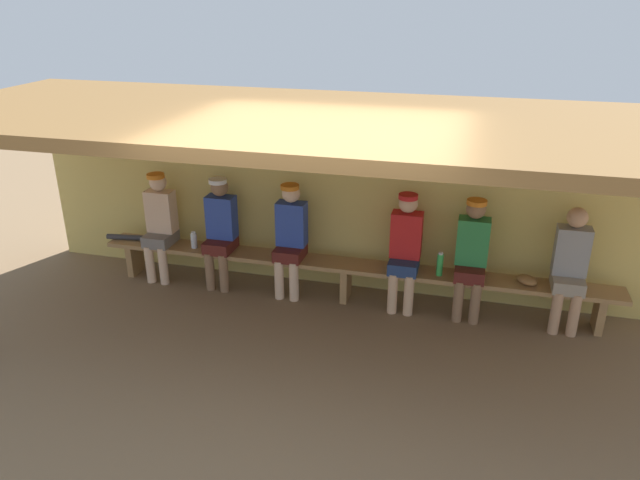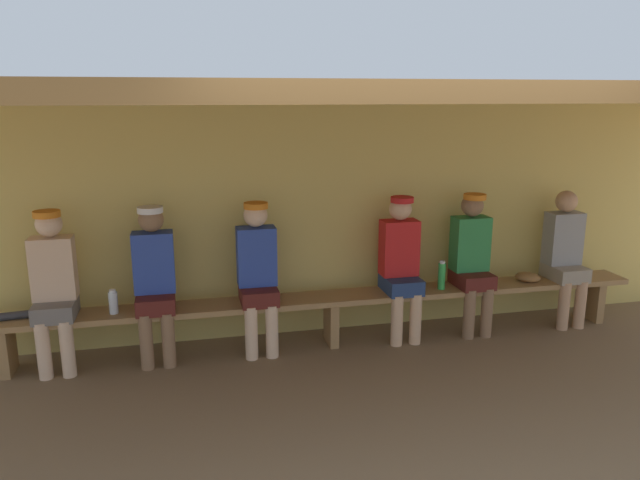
% 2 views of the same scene
% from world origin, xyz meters
% --- Properties ---
extents(ground_plane, '(24.00, 24.00, 0.00)m').
position_xyz_m(ground_plane, '(0.00, 0.00, 0.00)').
color(ground_plane, brown).
extents(back_wall, '(8.00, 0.20, 2.20)m').
position_xyz_m(back_wall, '(0.00, 2.00, 1.10)').
color(back_wall, '#D8BC60').
rests_on(back_wall, ground).
extents(dugout_roof, '(8.00, 2.80, 0.12)m').
position_xyz_m(dugout_roof, '(0.00, 0.70, 2.26)').
color(dugout_roof, brown).
rests_on(dugout_roof, back_wall).
extents(bench, '(6.00, 0.36, 0.46)m').
position_xyz_m(bench, '(0.00, 1.55, 0.39)').
color(bench, '#9E7547').
rests_on(bench, ground).
extents(player_near_post, '(0.34, 0.42, 1.34)m').
position_xyz_m(player_near_post, '(-0.67, 1.55, 0.75)').
color(player_near_post, '#591E19').
rests_on(player_near_post, ground).
extents(player_in_red, '(0.34, 0.42, 1.34)m').
position_xyz_m(player_in_red, '(1.38, 1.55, 0.75)').
color(player_in_red, '#591E19').
rests_on(player_in_red, ground).
extents(player_in_white, '(0.34, 0.42, 1.34)m').
position_xyz_m(player_in_white, '(-1.54, 1.55, 0.75)').
color(player_in_white, '#591E19').
rests_on(player_in_white, ground).
extents(player_in_blue, '(0.34, 0.42, 1.34)m').
position_xyz_m(player_in_blue, '(-2.34, 1.55, 0.75)').
color(player_in_blue, slate).
rests_on(player_in_blue, ground).
extents(player_shirtless_tan, '(0.34, 0.42, 1.34)m').
position_xyz_m(player_shirtless_tan, '(2.38, 1.55, 0.73)').
color(player_shirtless_tan, gray).
rests_on(player_shirtless_tan, ground).
extents(player_middle, '(0.34, 0.42, 1.34)m').
position_xyz_m(player_middle, '(0.66, 1.55, 0.75)').
color(player_middle, navy).
rests_on(player_middle, ground).
extents(water_bottle_orange, '(0.08, 0.08, 0.21)m').
position_xyz_m(water_bottle_orange, '(-1.89, 1.52, 0.56)').
color(water_bottle_orange, silver).
rests_on(water_bottle_orange, bench).
extents(water_bottle_green, '(0.07, 0.07, 0.27)m').
position_xyz_m(water_bottle_green, '(1.06, 1.51, 0.59)').
color(water_bottle_green, green).
rests_on(water_bottle_green, bench).
extents(baseball_glove_worn, '(0.29, 0.29, 0.09)m').
position_xyz_m(baseball_glove_worn, '(1.98, 1.54, 0.51)').
color(baseball_glove_worn, olive).
rests_on(baseball_glove_worn, bench).
extents(baseball_bat, '(0.76, 0.17, 0.07)m').
position_xyz_m(baseball_bat, '(-2.69, 1.55, 0.49)').
color(baseball_bat, '#333338').
rests_on(baseball_bat, bench).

